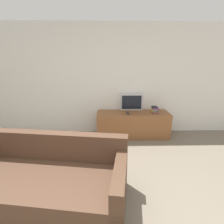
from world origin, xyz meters
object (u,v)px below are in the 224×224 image
object	(u,v)px
tv_stand	(133,124)
couch	(44,182)
television	(131,102)
remote_on_stand	(128,113)
book_stack	(155,110)

from	to	relation	value
tv_stand	couch	world-z (taller)	couch
television	remote_on_stand	distance (m)	0.38
couch	tv_stand	bearing A→B (deg)	62.72
book_stack	remote_on_stand	world-z (taller)	book_stack
television	couch	world-z (taller)	television
television	couch	xyz separation A→B (m)	(-1.40, -2.22, -0.53)
couch	book_stack	bearing A→B (deg)	54.24
television	couch	bearing A→B (deg)	-122.28
tv_stand	couch	size ratio (longest dim) A/B	0.76
tv_stand	book_stack	world-z (taller)	book_stack
television	remote_on_stand	size ratio (longest dim) A/B	2.95
television	book_stack	bearing A→B (deg)	-23.21
book_stack	remote_on_stand	xyz separation A→B (m)	(-0.64, -0.08, -0.06)
book_stack	couch	bearing A→B (deg)	-133.95
tv_stand	television	size ratio (longest dim) A/B	3.07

